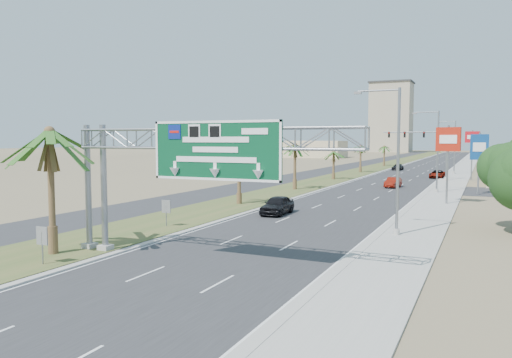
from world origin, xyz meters
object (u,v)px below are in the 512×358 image
at_px(palm_near, 49,133).
at_px(pole_sign_red_far, 472,141).
at_px(car_left_lane, 277,205).
at_px(pole_sign_blue, 479,149).
at_px(sign_gantry, 193,149).
at_px(car_right_lane, 437,174).
at_px(signal_mast, 433,150).
at_px(car_mid_lane, 393,183).
at_px(car_far, 398,167).
at_px(pole_sign_red_near, 448,143).

bearing_deg(palm_near, pole_sign_red_far, 73.24).
bearing_deg(car_left_lane, pole_sign_blue, 54.94).
relative_size(sign_gantry, car_right_lane, 3.54).
bearing_deg(signal_mast, car_mid_lane, -103.49).
xyz_separation_m(car_far, pole_sign_blue, (16.16, -43.94, 4.74)).
xyz_separation_m(car_mid_lane, car_right_lane, (4.00, 19.80, -0.03)).
relative_size(pole_sign_blue, pole_sign_red_far, 0.92).
relative_size(palm_near, pole_sign_red_near, 1.05).
bearing_deg(pole_sign_red_far, car_mid_lane, -117.66).
bearing_deg(car_left_lane, palm_near, -108.08).
relative_size(pole_sign_red_near, pole_sign_red_far, 0.99).
relative_size(palm_near, pole_sign_red_far, 1.04).
bearing_deg(pole_sign_red_far, pole_sign_red_near, -92.43).
height_order(palm_near, pole_sign_blue, palm_near).
xyz_separation_m(car_right_lane, pole_sign_red_far, (5.31, -2.03, 5.65)).
bearing_deg(car_mid_lane, signal_mast, 81.68).
xyz_separation_m(signal_mast, car_far, (-9.21, 23.82, -4.20)).
bearing_deg(car_right_lane, palm_near, -99.06).
xyz_separation_m(sign_gantry, pole_sign_red_near, (10.45, 31.01, 0.11)).
distance_m(car_left_lane, car_far, 68.15).
distance_m(car_mid_lane, pole_sign_red_far, 20.83).
xyz_separation_m(sign_gantry, palm_near, (-8.14, -1.93, 0.87)).
bearing_deg(car_far, car_right_lane, -59.19).
relative_size(car_left_lane, car_far, 1.07).
bearing_deg(pole_sign_red_near, sign_gantry, -108.62).
height_order(sign_gantry, car_far, sign_gantry).
xyz_separation_m(palm_near, signal_mast, (14.37, 63.97, -2.08)).
bearing_deg(sign_gantry, car_mid_lane, 86.86).
relative_size(car_far, pole_sign_red_near, 0.56).
height_order(sign_gantry, pole_sign_red_far, pole_sign_red_far).
relative_size(sign_gantry, palm_near, 2.01).
bearing_deg(car_far, palm_near, -88.82).
xyz_separation_m(car_left_lane, car_far, (-0.46, 68.15, -0.16)).
relative_size(car_left_lane, car_right_lane, 1.00).
xyz_separation_m(sign_gantry, signal_mast, (6.23, 62.05, -1.21)).
distance_m(car_far, pole_sign_blue, 47.06).
relative_size(sign_gantry, signal_mast, 1.63).
bearing_deg(pole_sign_blue, car_left_lane, -122.96).
bearing_deg(pole_sign_red_far, signal_mast, -156.39).
bearing_deg(car_left_lane, sign_gantry, -84.02).
relative_size(car_far, pole_sign_red_far, 0.56).
height_order(sign_gantry, palm_near, palm_near).
relative_size(car_left_lane, pole_sign_red_far, 0.59).
bearing_deg(pole_sign_blue, signal_mast, 109.05).
height_order(sign_gantry, car_left_lane, sign_gantry).
bearing_deg(signal_mast, car_right_lane, 85.83).
height_order(palm_near, signal_mast, palm_near).
bearing_deg(car_right_lane, car_left_lane, -97.47).
relative_size(signal_mast, pole_sign_blue, 1.40).
xyz_separation_m(pole_sign_blue, pole_sign_red_far, (-1.31, 22.59, 0.93)).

